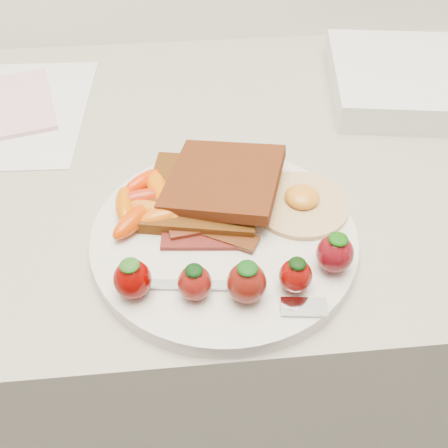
{
  "coord_description": "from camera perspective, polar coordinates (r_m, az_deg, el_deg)",
  "views": [
    {
      "loc": [
        -0.03,
        1.19,
        1.28
      ],
      "look_at": [
        0.01,
        1.54,
        0.93
      ],
      "focal_mm": 40.0,
      "sensor_mm": 36.0,
      "label": 1
    }
  ],
  "objects": [
    {
      "name": "counter",
      "position": [
        0.98,
        -1.37,
        -12.93
      ],
      "size": [
        2.0,
        0.6,
        0.9
      ],
      "primitive_type": "cube",
      "color": "gray",
      "rests_on": "ground"
    },
    {
      "name": "plate",
      "position": [
        0.51,
        -0.0,
        -1.49
      ],
      "size": [
        0.27,
        0.27,
        0.02
      ],
      "primitive_type": "cylinder",
      "color": "silver",
      "rests_on": "counter"
    },
    {
      "name": "toast_lower",
      "position": [
        0.54,
        -2.43,
        3.49
      ],
      "size": [
        0.14,
        0.14,
        0.01
      ],
      "primitive_type": "cube",
      "rotation": [
        0.0,
        0.0,
        -0.19
      ],
      "color": "black",
      "rests_on": "plate"
    },
    {
      "name": "toast_upper",
      "position": [
        0.53,
        -0.03,
        5.13
      ],
      "size": [
        0.15,
        0.15,
        0.03
      ],
      "primitive_type": "cube",
      "rotation": [
        0.0,
        -0.1,
        -0.33
      ],
      "color": "#3B1708",
      "rests_on": "toast_lower"
    },
    {
      "name": "fried_egg",
      "position": [
        0.54,
        8.75,
        2.5
      ],
      "size": [
        0.12,
        0.12,
        0.02
      ],
      "color": "beige",
      "rests_on": "plate"
    },
    {
      "name": "bacon_strips",
      "position": [
        0.5,
        -1.6,
        -1.03
      ],
      "size": [
        0.1,
        0.06,
        0.01
      ],
      "color": "#4B1311",
      "rests_on": "plate"
    },
    {
      "name": "baby_carrots",
      "position": [
        0.53,
        -8.81,
        2.36
      ],
      "size": [
        0.09,
        0.11,
        0.02
      ],
      "color": "red",
      "rests_on": "plate"
    },
    {
      "name": "strawberries",
      "position": [
        0.44,
        2.11,
        -5.68
      ],
      "size": [
        0.22,
        0.06,
        0.04
      ],
      "color": "#640200",
      "rests_on": "plate"
    },
    {
      "name": "fork",
      "position": [
        0.45,
        2.6,
        -8.06
      ],
      "size": [
        0.16,
        0.05,
        0.0
      ],
      "color": "silver",
      "rests_on": "plate"
    },
    {
      "name": "paper_sheet",
      "position": [
        0.77,
        -22.9,
        11.83
      ],
      "size": [
        0.21,
        0.27,
        0.0
      ],
      "primitive_type": "cube",
      "rotation": [
        0.0,
        0.0,
        -0.05
      ],
      "color": "silver",
      "rests_on": "counter"
    },
    {
      "name": "notepad",
      "position": [
        0.77,
        -23.23,
        12.48
      ],
      "size": [
        0.15,
        0.18,
        0.01
      ],
      "primitive_type": "cube",
      "rotation": [
        0.0,
        0.0,
        0.25
      ],
      "color": "#E0A6B5",
      "rests_on": "paper_sheet"
    },
    {
      "name": "appliance",
      "position": [
        0.8,
        22.58,
        14.96
      ],
      "size": [
        0.31,
        0.27,
        0.04
      ],
      "primitive_type": "cube",
      "rotation": [
        0.0,
        0.0,
        -0.16
      ],
      "color": "silver",
      "rests_on": "counter"
    }
  ]
}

